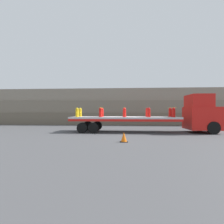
% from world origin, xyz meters
% --- Properties ---
extents(ground_plane, '(120.00, 120.00, 0.00)m').
position_xyz_m(ground_plane, '(0.00, 0.00, 0.00)').
color(ground_plane, '#474749').
extents(rock_cliff, '(60.00, 3.30, 5.04)m').
position_xyz_m(rock_cliff, '(0.00, 8.96, 2.52)').
color(rock_cliff, '#665B4C').
rests_on(rock_cliff, ground_plane).
extents(truck_cab, '(2.54, 2.71, 3.36)m').
position_xyz_m(truck_cab, '(6.88, 0.00, 1.65)').
color(truck_cab, red).
rests_on(truck_cab, ground_plane).
extents(flatbed_trailer, '(9.73, 2.68, 1.39)m').
position_xyz_m(flatbed_trailer, '(-0.59, 0.00, 1.14)').
color(flatbed_trailer, '#B2B2B7').
rests_on(flatbed_trailer, ground_plane).
extents(fire_hydrant_yellow_near_0, '(0.36, 0.56, 0.83)m').
position_xyz_m(fire_hydrant_yellow_near_0, '(-4.26, -0.57, 1.79)').
color(fire_hydrant_yellow_near_0, gold).
rests_on(fire_hydrant_yellow_near_0, flatbed_trailer).
extents(fire_hydrant_yellow_far_0, '(0.36, 0.56, 0.83)m').
position_xyz_m(fire_hydrant_yellow_far_0, '(-4.26, 0.57, 1.79)').
color(fire_hydrant_yellow_far_0, gold).
rests_on(fire_hydrant_yellow_far_0, flatbed_trailer).
extents(fire_hydrant_red_near_1, '(0.36, 0.56, 0.83)m').
position_xyz_m(fire_hydrant_red_near_1, '(-2.13, -0.57, 1.79)').
color(fire_hydrant_red_near_1, red).
rests_on(fire_hydrant_red_near_1, flatbed_trailer).
extents(fire_hydrant_red_far_1, '(0.36, 0.56, 0.83)m').
position_xyz_m(fire_hydrant_red_far_1, '(-2.13, 0.57, 1.79)').
color(fire_hydrant_red_far_1, red).
rests_on(fire_hydrant_red_far_1, flatbed_trailer).
extents(fire_hydrant_red_near_2, '(0.36, 0.56, 0.83)m').
position_xyz_m(fire_hydrant_red_near_2, '(0.00, -0.57, 1.79)').
color(fire_hydrant_red_near_2, red).
rests_on(fire_hydrant_red_near_2, flatbed_trailer).
extents(fire_hydrant_red_far_2, '(0.36, 0.56, 0.83)m').
position_xyz_m(fire_hydrant_red_far_2, '(0.00, 0.57, 1.79)').
color(fire_hydrant_red_far_2, red).
rests_on(fire_hydrant_red_far_2, flatbed_trailer).
extents(fire_hydrant_red_near_3, '(0.36, 0.56, 0.83)m').
position_xyz_m(fire_hydrant_red_near_3, '(2.13, -0.57, 1.79)').
color(fire_hydrant_red_near_3, red).
rests_on(fire_hydrant_red_near_3, flatbed_trailer).
extents(fire_hydrant_red_far_3, '(0.36, 0.56, 0.83)m').
position_xyz_m(fire_hydrant_red_far_3, '(2.13, 0.57, 1.79)').
color(fire_hydrant_red_far_3, red).
rests_on(fire_hydrant_red_far_3, flatbed_trailer).
extents(fire_hydrant_red_near_4, '(0.36, 0.56, 0.83)m').
position_xyz_m(fire_hydrant_red_near_4, '(4.26, -0.57, 1.79)').
color(fire_hydrant_red_near_4, red).
rests_on(fire_hydrant_red_near_4, flatbed_trailer).
extents(fire_hydrant_red_far_4, '(0.36, 0.56, 0.83)m').
position_xyz_m(fire_hydrant_red_far_4, '(4.26, 0.57, 1.79)').
color(fire_hydrant_red_far_4, red).
rests_on(fire_hydrant_red_far_4, flatbed_trailer).
extents(cargo_strap_rear, '(0.05, 2.79, 0.01)m').
position_xyz_m(cargo_strap_rear, '(-2.13, 0.00, 2.23)').
color(cargo_strap_rear, yellow).
rests_on(cargo_strap_rear, fire_hydrant_red_near_1).
extents(cargo_strap_middle, '(0.05, 2.79, 0.01)m').
position_xyz_m(cargo_strap_middle, '(0.00, 0.00, 2.23)').
color(cargo_strap_middle, yellow).
rests_on(cargo_strap_middle, fire_hydrant_red_near_2).
extents(cargo_strap_front, '(0.05, 2.79, 0.01)m').
position_xyz_m(cargo_strap_front, '(4.26, 0.00, 2.23)').
color(cargo_strap_front, yellow).
rests_on(cargo_strap_front, fire_hydrant_red_near_4).
extents(traffic_cone, '(0.48, 0.48, 0.62)m').
position_xyz_m(traffic_cone, '(-0.04, -5.27, 0.30)').
color(traffic_cone, black).
rests_on(traffic_cone, ground_plane).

